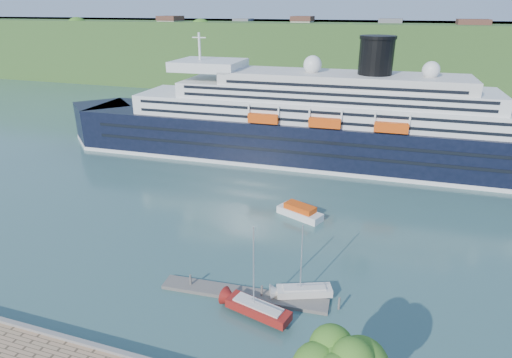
{
  "coord_description": "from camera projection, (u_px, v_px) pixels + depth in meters",
  "views": [
    {
      "loc": [
        15.22,
        -23.93,
        29.3
      ],
      "look_at": [
        -2.63,
        30.0,
        6.29
      ],
      "focal_mm": 30.0,
      "sensor_mm": 36.0,
      "label": 1
    }
  ],
  "objects": [
    {
      "name": "tender_launch",
      "position": [
        300.0,
        211.0,
        63.69
      ],
      "size": [
        7.47,
        4.96,
        1.96
      ],
      "primitive_type": null,
      "rotation": [
        0.0,
        0.0,
        -0.4
      ],
      "color": "#DC470C",
      "rests_on": "ground"
    },
    {
      "name": "sailboat_white_far",
      "position": [
        306.0,
        264.0,
        44.72
      ],
      "size": [
        6.76,
        4.12,
        8.46
      ],
      "primitive_type": null,
      "rotation": [
        0.0,
        0.0,
        0.38
      ],
      "color": "silver",
      "rests_on": "ground"
    },
    {
      "name": "cruise_ship",
      "position": [
        311.0,
        100.0,
        83.49
      ],
      "size": [
        109.89,
        19.87,
        24.56
      ],
      "primitive_type": null,
      "rotation": [
        0.0,
        0.0,
        0.04
      ],
      "color": "black",
      "rests_on": "ground"
    },
    {
      "name": "sailboat_red",
      "position": [
        258.0,
        277.0,
        41.53
      ],
      "size": [
        7.83,
        3.87,
        9.75
      ],
      "primitive_type": null,
      "rotation": [
        0.0,
        0.0,
        -0.25
      ],
      "color": "maroon",
      "rests_on": "ground"
    },
    {
      "name": "floating_pontoon",
      "position": [
        244.0,
        294.0,
        46.53
      ],
      "size": [
        18.52,
        3.57,
        0.41
      ],
      "primitive_type": null,
      "rotation": [
        0.0,
        0.0,
        0.07
      ],
      "color": "slate",
      "rests_on": "ground"
    },
    {
      "name": "far_hillside",
      "position": [
        359.0,
        56.0,
        159.57
      ],
      "size": [
        400.0,
        50.0,
        24.0
      ],
      "primitive_type": "cube",
      "color": "#385B24",
      "rests_on": "ground"
    }
  ]
}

